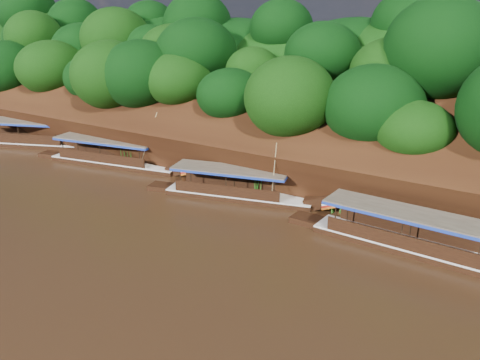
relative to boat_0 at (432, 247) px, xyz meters
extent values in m
plane|color=black|center=(-13.87, -6.48, -0.54)|extent=(160.00, 160.00, 0.00)
cube|color=black|center=(-13.87, 9.52, 2.96)|extent=(120.00, 16.12, 13.64)
cube|color=black|center=(-13.87, 19.52, -0.54)|extent=(120.00, 24.00, 12.00)
ellipsoid|color=#0A3A09|center=(-49.87, 7.52, 2.66)|extent=(16.00, 8.00, 6.00)
ellipsoid|color=#0A3A09|center=(-43.87, 15.52, 8.46)|extent=(20.00, 10.00, 8.00)
ellipsoid|color=#0A3A09|center=(-19.87, 8.52, 2.96)|extent=(18.00, 8.00, 6.40)
ellipsoid|color=#0A3A09|center=(-13.87, 16.52, 8.66)|extent=(24.00, 11.00, 8.40)
cube|color=black|center=(-0.76, 0.03, -0.54)|extent=(12.60, 2.65, 0.88)
cube|color=silver|center=(-0.76, 0.03, -0.12)|extent=(12.60, 2.71, 0.10)
cube|color=#4E4437|center=(-1.54, 0.06, 1.81)|extent=(9.90, 2.86, 0.12)
cube|color=#17339A|center=(-1.54, 0.06, 1.70)|extent=(9.90, 2.86, 0.18)
cube|color=black|center=(-14.31, 1.53, -0.54)|extent=(11.48, 4.94, 0.85)
cube|color=silver|center=(-14.31, 1.53, -0.14)|extent=(11.50, 5.00, 0.09)
cube|color=black|center=(-8.16, 3.18, 0.12)|extent=(3.00, 2.20, 1.60)
cube|color=#17339A|center=(-7.47, 3.37, 0.40)|extent=(1.77, 1.93, 0.58)
cube|color=#B42014|center=(-7.47, 3.37, 0.08)|extent=(1.77, 1.93, 0.58)
cube|color=#4E4437|center=(-15.00, 1.35, 1.73)|extent=(9.19, 4.60, 0.11)
cube|color=#17339A|center=(-15.00, 1.35, 1.62)|extent=(9.19, 4.60, 0.17)
cylinder|color=tan|center=(-11.43, 1.72, 2.13)|extent=(0.73, 0.72, 4.43)
cube|color=black|center=(-28.60, 2.25, -0.54)|extent=(13.23, 4.60, 0.89)
cube|color=silver|center=(-28.60, 2.25, -0.12)|extent=(13.24, 4.67, 0.10)
cube|color=black|center=(-21.39, 3.64, 0.15)|extent=(3.32, 2.18, 1.75)
cube|color=#17339A|center=(-20.59, 3.79, 0.44)|extent=(1.89, 1.97, 0.65)
cube|color=#B42014|center=(-20.59, 3.79, 0.11)|extent=(1.89, 1.97, 0.65)
cube|color=#4E4437|center=(-29.40, 2.10, 1.84)|extent=(10.51, 4.39, 0.12)
cube|color=#17339A|center=(-29.40, 2.10, 1.72)|extent=(10.51, 4.39, 0.18)
cylinder|color=tan|center=(-24.68, 2.80, 2.38)|extent=(0.93, 1.75, 4.63)
cube|color=black|center=(-41.10, 2.30, -0.54)|extent=(12.94, 7.16, 1.01)
cube|color=silver|center=(-41.10, 2.30, -0.06)|extent=(12.97, 7.23, 0.11)
cube|color=black|center=(-34.34, 5.05, 0.24)|extent=(3.55, 2.87, 1.86)
cube|color=#17339A|center=(-33.59, 5.36, 0.57)|extent=(2.20, 2.38, 0.67)
cube|color=#B42014|center=(-33.59, 5.36, 0.19)|extent=(2.20, 2.38, 0.67)
cube|color=#4E4437|center=(-41.85, 2.00, 2.15)|extent=(10.47, 6.44, 0.13)
cube|color=#17339A|center=(-41.85, 2.00, 2.02)|extent=(10.47, 6.44, 0.20)
cone|color=#275E17|center=(-42.72, 3.47, 0.26)|extent=(1.50, 1.50, 1.60)
cone|color=#275E17|center=(-34.37, 3.24, 0.17)|extent=(1.50, 1.50, 1.43)
cone|color=#275E17|center=(-27.27, 2.76, 0.50)|extent=(1.50, 1.50, 2.09)
cone|color=#275E17|center=(-19.08, 2.52, 0.28)|extent=(1.50, 1.50, 1.65)
cone|color=#275E17|center=(-13.32, 2.98, 0.40)|extent=(1.50, 1.50, 1.88)
cone|color=#275E17|center=(-7.12, 3.17, 0.38)|extent=(1.50, 1.50, 1.84)
cone|color=#275E17|center=(-0.11, 2.51, 0.27)|extent=(1.50, 1.50, 1.64)
camera|label=1|loc=(3.88, -26.32, 12.64)|focal=35.00mm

